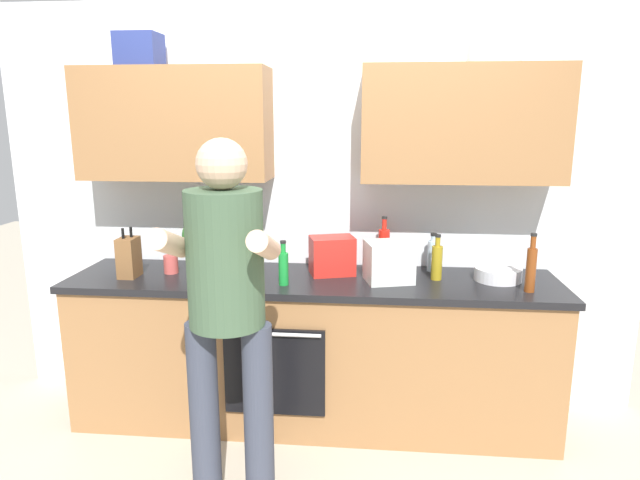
{
  "coord_description": "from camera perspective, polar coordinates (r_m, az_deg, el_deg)",
  "views": [
    {
      "loc": [
        0.34,
        -3.06,
        1.82
      ],
      "look_at": [
        0.06,
        -0.1,
        1.15
      ],
      "focal_mm": 30.93,
      "sensor_mm": 36.0,
      "label": 1
    }
  ],
  "objects": [
    {
      "name": "cup_ceramic",
      "position": [
        3.42,
        -15.17,
        -2.43
      ],
      "size": [
        0.08,
        0.08,
        0.11
      ],
      "primitive_type": "cylinder",
      "color": "#BF4C47",
      "rests_on": "counter"
    },
    {
      "name": "potted_herb",
      "position": [
        3.42,
        -12.28,
        0.24
      ],
      "size": [
        0.22,
        0.22,
        0.33
      ],
      "color": "#9E6647",
      "rests_on": "counter"
    },
    {
      "name": "bottle_water",
      "position": [
        3.4,
        11.59,
        -1.51
      ],
      "size": [
        0.06,
        0.06,
        0.24
      ],
      "color": "silver",
      "rests_on": "counter"
    },
    {
      "name": "cup_coffee",
      "position": [
        3.3,
        -8.17,
        -2.65
      ],
      "size": [
        0.07,
        0.07,
        0.11
      ],
      "primitive_type": "cylinder",
      "color": "white",
      "rests_on": "counter"
    },
    {
      "name": "bottle_oil",
      "position": [
        3.23,
        12.0,
        -2.16
      ],
      "size": [
        0.06,
        0.06,
        0.26
      ],
      "color": "olive",
      "rests_on": "counter"
    },
    {
      "name": "mixing_bowl",
      "position": [
        3.32,
        17.91,
        -3.35
      ],
      "size": [
        0.27,
        0.27,
        0.07
      ],
      "primitive_type": "cylinder",
      "color": "silver",
      "rests_on": "counter"
    },
    {
      "name": "bottle_soy",
      "position": [
        3.12,
        -6.89,
        -2.38
      ],
      "size": [
        0.08,
        0.08,
        0.27
      ],
      "color": "black",
      "rests_on": "counter"
    },
    {
      "name": "bottle_vinegar",
      "position": [
        3.14,
        21.0,
        -2.66
      ],
      "size": [
        0.05,
        0.05,
        0.32
      ],
      "color": "brown",
      "rests_on": "counter"
    },
    {
      "name": "person_standing",
      "position": [
        2.5,
        -9.65,
        -5.96
      ],
      "size": [
        0.49,
        0.45,
        1.73
      ],
      "color": "#383D4C",
      "rests_on": "ground"
    },
    {
      "name": "knife_block",
      "position": [
        3.39,
        -19.17,
        -1.69
      ],
      "size": [
        0.1,
        0.14,
        0.29
      ],
      "color": "brown",
      "rests_on": "counter"
    },
    {
      "name": "grocery_bag_produce",
      "position": [
        3.15,
        7.13,
        -2.25
      ],
      "size": [
        0.3,
        0.27,
        0.23
      ],
      "primitive_type": "cube",
      "rotation": [
        0.0,
        0.0,
        0.26
      ],
      "color": "silver",
      "rests_on": "counter"
    },
    {
      "name": "counter",
      "position": [
        3.37,
        -0.8,
        -11.28
      ],
      "size": [
        2.84,
        0.67,
        0.9
      ],
      "color": "olive",
      "rests_on": "ground"
    },
    {
      "name": "grocery_bag_crisps",
      "position": [
        3.27,
        1.26,
        -1.62
      ],
      "size": [
        0.29,
        0.24,
        0.23
      ],
      "primitive_type": "cube",
      "rotation": [
        0.0,
        0.0,
        0.28
      ],
      "color": "red",
      "rests_on": "counter"
    },
    {
      "name": "ground_plane",
      "position": [
        3.58,
        -0.76,
        -17.9
      ],
      "size": [
        12.0,
        12.0,
        0.0
      ],
      "primitive_type": "plane",
      "color": "#B2A893"
    },
    {
      "name": "bottle_hotsauce",
      "position": [
        3.34,
        6.61,
        -0.94
      ],
      "size": [
        0.07,
        0.07,
        0.34
      ],
      "color": "red",
      "rests_on": "counter"
    },
    {
      "name": "back_wall_unit",
      "position": [
        3.37,
        -0.33,
        7.1
      ],
      "size": [
        4.0,
        0.38,
        2.5
      ],
      "color": "silver",
      "rests_on": "ground"
    },
    {
      "name": "bottle_soda",
      "position": [
        3.06,
        -3.8,
        -2.78
      ],
      "size": [
        0.05,
        0.05,
        0.25
      ],
      "color": "#198C33",
      "rests_on": "counter"
    }
  ]
}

